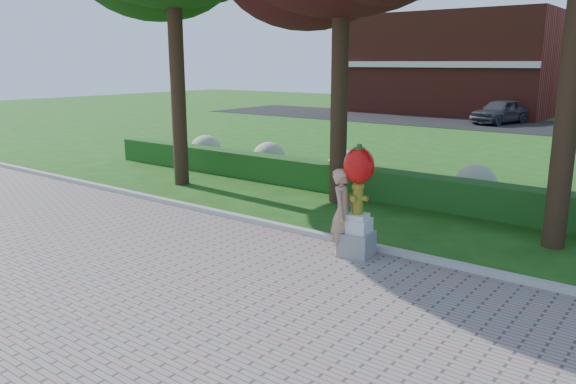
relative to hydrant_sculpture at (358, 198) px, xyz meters
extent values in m
plane|color=#1E4E13|center=(-0.66, -2.50, -1.18)|extent=(100.00, 100.00, 0.00)
cube|color=#ADADA5|center=(-0.66, 0.50, -1.10)|extent=(40.00, 0.18, 0.15)
cube|color=#164E1B|center=(-0.66, 4.50, -0.78)|extent=(24.00, 0.70, 0.80)
ellipsoid|color=#A2AD84|center=(-9.66, 5.50, -0.63)|extent=(1.10, 1.10, 0.99)
ellipsoid|color=#A2AD84|center=(-6.66, 5.50, -0.63)|extent=(1.10, 1.10, 0.99)
ellipsoid|color=#A2AD84|center=(-3.66, 5.50, -0.63)|extent=(1.10, 1.10, 0.99)
ellipsoid|color=#A2AD84|center=(0.34, 5.50, -0.63)|extent=(1.10, 1.10, 0.99)
cube|color=maroon|center=(-10.66, 31.50, 2.32)|extent=(14.00, 8.00, 7.00)
cylinder|color=black|center=(-7.66, 2.50, 2.18)|extent=(0.44, 0.44, 6.72)
cylinder|color=black|center=(-2.66, 3.50, 1.90)|extent=(0.44, 0.44, 6.16)
cylinder|color=black|center=(2.84, 3.00, 2.46)|extent=(0.44, 0.44, 7.28)
cube|color=gray|center=(0.00, 0.00, -0.90)|extent=(0.65, 0.65, 0.47)
cube|color=silver|center=(0.00, 0.00, -0.54)|extent=(0.52, 0.52, 0.26)
cube|color=silver|center=(0.00, 0.00, -0.36)|extent=(0.42, 0.42, 0.09)
cylinder|color=olive|center=(0.00, 0.00, -0.05)|extent=(0.21, 0.21, 0.52)
ellipsoid|color=olive|center=(0.00, 0.00, 0.21)|extent=(0.24, 0.24, 0.17)
cylinder|color=olive|center=(-0.15, 0.00, 0.01)|extent=(0.11, 0.10, 0.10)
cylinder|color=olive|center=(0.15, 0.00, 0.01)|extent=(0.11, 0.10, 0.10)
cylinder|color=olive|center=(0.00, -0.14, 0.01)|extent=(0.11, 0.11, 0.11)
cylinder|color=olive|center=(0.00, 0.00, 0.29)|extent=(0.07, 0.07, 0.05)
ellipsoid|color=red|center=(0.00, 0.00, 0.62)|extent=(0.59, 0.53, 0.68)
ellipsoid|color=red|center=(-0.17, 0.00, 0.60)|extent=(0.29, 0.29, 0.43)
ellipsoid|color=red|center=(0.17, 0.00, 0.60)|extent=(0.29, 0.29, 0.43)
cylinder|color=#205613|center=(0.00, 0.00, 0.95)|extent=(0.09, 0.09, 0.11)
ellipsoid|color=#205613|center=(0.00, 0.00, 0.93)|extent=(0.22, 0.22, 0.07)
imported|color=tan|center=(-0.25, -0.13, -0.30)|extent=(0.57, 0.71, 1.68)
imported|color=#44474C|center=(-5.35, 25.97, -0.42)|extent=(2.84, 4.64, 1.48)
camera|label=1|loc=(5.15, -8.89, 2.48)|focal=35.00mm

